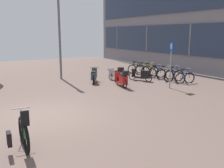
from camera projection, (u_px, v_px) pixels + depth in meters
The scene contains 15 objects.
ground at pixel (82, 109), 9.92m from camera, with size 21.00×40.00×0.13m.
bicycle_foreground at pixel (23, 133), 6.44m from camera, with size 0.70×1.44×1.13m.
bicycle_rack_00 at pixel (185, 78), 14.94m from camera, with size 1.23×0.52×0.93m.
bicycle_rack_01 at pixel (174, 76), 15.52m from camera, with size 1.41×0.48×1.01m.
bicycle_rack_02 at pixel (166, 74), 16.22m from camera, with size 1.24×0.53×0.95m.
bicycle_rack_03 at pixel (157, 73), 16.82m from camera, with size 1.26×0.49×0.92m.
bicycle_rack_04 at pixel (150, 71), 17.50m from camera, with size 1.35×0.47×0.99m.
bicycle_rack_05 at pixel (143, 70), 18.19m from camera, with size 1.24×0.51×0.95m.
bicycle_rack_06 at pixel (136, 69), 18.80m from camera, with size 1.25×0.55×0.94m.
scooter_near at pixel (94, 76), 15.07m from camera, with size 0.95×1.55×0.87m.
scooter_mid at pixel (142, 75), 15.71m from camera, with size 0.87×1.50×0.73m.
scooter_far at pixel (122, 79), 13.92m from camera, with size 0.66×1.73×0.98m.
scooter_extra at pixel (117, 75), 15.48m from camera, with size 0.52×1.69×0.95m.
parking_sign at pixel (171, 60), 13.40m from camera, with size 0.40×0.07×2.46m.
lamp_post at pixel (59, 28), 15.89m from camera, with size 0.20×0.52×5.78m.
Camera 1 is at (-2.40, -8.81, 2.89)m, focal length 40.59 mm.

